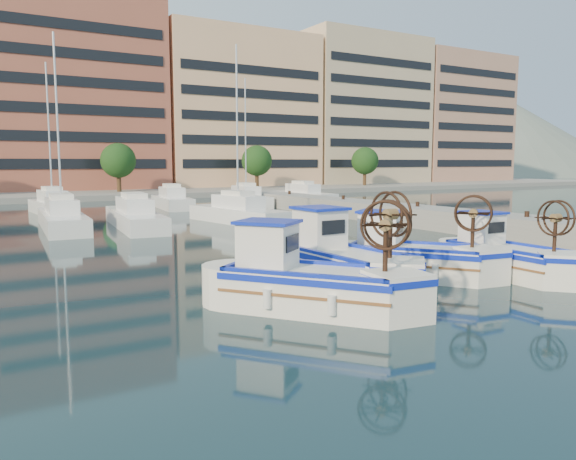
% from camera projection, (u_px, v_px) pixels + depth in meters
% --- Properties ---
extents(ground, '(300.00, 300.00, 0.00)m').
position_uv_depth(ground, '(424.00, 292.00, 17.42)').
color(ground, '#172F3C').
rests_on(ground, ground).
extents(quay, '(3.00, 60.00, 1.20)m').
position_uv_depth(quay, '(494.00, 225.00, 30.76)').
color(quay, gray).
rests_on(quay, ground).
extents(waterfront, '(180.00, 40.00, 25.60)m').
position_uv_depth(waterfront, '(134.00, 110.00, 76.31)').
color(waterfront, gray).
rests_on(waterfront, ground).
extents(hill_east, '(160.00, 160.00, 50.00)m').
position_uv_depth(hill_east, '(499.00, 174.00, 182.21)').
color(hill_east, slate).
rests_on(hill_east, ground).
extents(yacht_marina, '(37.29, 23.92, 11.50)m').
position_uv_depth(yacht_marina, '(116.00, 212.00, 39.65)').
color(yacht_marina, white).
rests_on(yacht_marina, ground).
extents(fishing_boat_a, '(4.47, 4.96, 3.08)m').
position_uv_depth(fishing_boat_a, '(307.00, 280.00, 15.11)').
color(fishing_boat_a, white).
rests_on(fishing_boat_a, ground).
extents(fishing_boat_b, '(2.27, 5.20, 3.22)m').
position_uv_depth(fishing_boat_b, '(342.00, 261.00, 17.86)').
color(fishing_boat_b, white).
rests_on(fishing_boat_b, ground).
extents(fishing_boat_c, '(4.22, 4.76, 2.94)m').
position_uv_depth(fishing_boat_c, '(411.00, 255.00, 19.49)').
color(fishing_boat_c, white).
rests_on(fishing_boat_c, ground).
extents(fishing_boat_d, '(1.93, 4.54, 2.81)m').
position_uv_depth(fishing_boat_d, '(504.00, 254.00, 19.84)').
color(fishing_boat_d, white).
rests_on(fishing_boat_d, ground).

